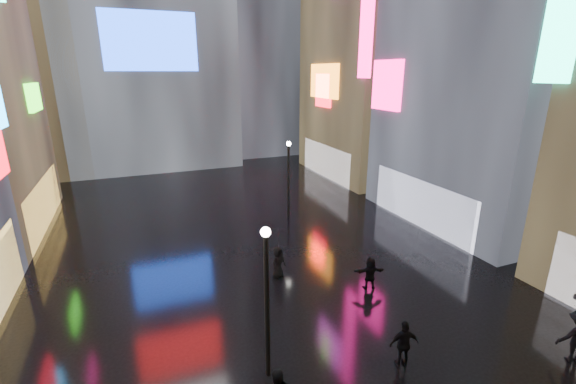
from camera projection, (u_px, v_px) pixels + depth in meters
ground at (239, 234)px, 23.47m from camera, size 140.00×140.00×0.00m
building_right_far at (380, 18)px, 33.84m from camera, size 10.28×12.00×28.00m
tower_flank_right at (250, 3)px, 44.60m from camera, size 12.00×12.00×34.00m
tower_flank_left at (15, 30)px, 34.03m from camera, size 10.00×10.00×26.00m
lamp_near at (267, 296)px, 11.68m from camera, size 0.30×0.30×5.20m
lamp_far at (289, 176)px, 25.21m from camera, size 0.30×0.30×5.20m
pedestrian_3 at (404, 344)px, 12.73m from camera, size 1.06×0.64×1.69m
pedestrian_4 at (278, 262)px, 18.36m from camera, size 0.87×0.71×1.52m
pedestrian_5 at (370, 273)px, 17.36m from camera, size 1.49×0.80×1.53m
umbrella_2 at (278, 238)px, 17.99m from camera, size 1.20×1.18×0.96m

